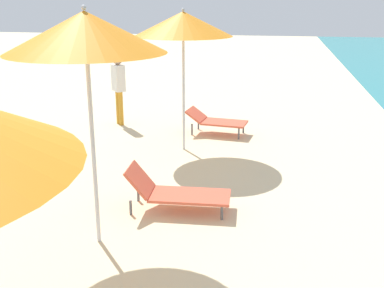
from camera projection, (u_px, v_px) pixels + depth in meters
name	position (u px, v px, depth m)	size (l,w,h in m)	color
umbrella_third	(85.00, 32.00, 5.18)	(1.83, 1.83, 2.89)	silver
lounger_third_shoreside	(175.00, 191.00, 6.74)	(1.51, 0.65, 0.65)	#D8593F
umbrella_farthest	(183.00, 24.00, 8.79)	(1.89, 1.89, 2.77)	silver
lounger_farthest_shoreside	(216.00, 121.00, 10.50)	(1.40, 0.76, 0.55)	#D8593F
person_walking_far	(118.00, 83.00, 11.08)	(0.40, 0.42, 1.67)	orange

